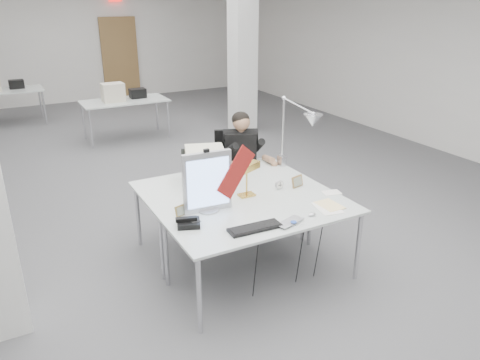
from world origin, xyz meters
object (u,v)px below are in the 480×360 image
object	(u,v)px
office_chair	(239,175)
seated_person	(241,147)
desk_main	(264,214)
desk_phone	(189,223)
laptop	(293,224)
beige_monitor	(205,166)
bankers_lamp	(247,179)
monitor	(207,182)
architect_lamp	(295,131)

from	to	relation	value
office_chair	seated_person	distance (m)	0.38
desk_main	desk_phone	world-z (taller)	desk_phone
seated_person	laptop	world-z (taller)	seated_person
seated_person	desk_phone	world-z (taller)	seated_person
desk_main	desk_phone	bearing A→B (deg)	173.04
desk_phone	beige_monitor	distance (m)	1.04
bankers_lamp	desk_phone	bearing A→B (deg)	179.48
seated_person	monitor	xyz separation A→B (m)	(-0.98, -1.16, 0.14)
laptop	architect_lamp	xyz separation A→B (m)	(0.75, 1.09, 0.47)
desk_phone	beige_monitor	world-z (taller)	beige_monitor
desk_main	seated_person	size ratio (longest dim) A/B	1.82
office_chair	laptop	world-z (taller)	office_chair
monitor	beige_monitor	distance (m)	0.72
monitor	architect_lamp	bearing A→B (deg)	24.37
desk_main	seated_person	xyz separation A→B (m)	(0.54, 1.44, 0.16)
architect_lamp	desk_main	bearing A→B (deg)	-140.96
desk_phone	bankers_lamp	bearing A→B (deg)	44.13
desk_main	beige_monitor	bearing A→B (deg)	99.77
desk_phone	architect_lamp	xyz separation A→B (m)	(1.57, 0.67, 0.45)
desk_main	desk_phone	size ratio (longest dim) A/B	9.17
desk_main	monitor	distance (m)	0.60
laptop	beige_monitor	bearing A→B (deg)	82.90
beige_monitor	bankers_lamp	bearing A→B (deg)	-49.24
seated_person	monitor	world-z (taller)	seated_person
monitor	desk_phone	distance (m)	0.43
desk_main	architect_lamp	size ratio (longest dim) A/B	1.88
desk_main	seated_person	world-z (taller)	seated_person
laptop	bankers_lamp	bearing A→B (deg)	75.19
desk_main	bankers_lamp	xyz separation A→B (m)	(0.05, 0.42, 0.20)
monitor	desk_phone	xyz separation A→B (m)	(-0.28, -0.20, -0.26)
seated_person	beige_monitor	world-z (taller)	seated_person
desk_main	office_chair	bearing A→B (deg)	70.05
monitor	desk_phone	world-z (taller)	monitor
laptop	architect_lamp	distance (m)	1.41
bankers_lamp	architect_lamp	bearing A→B (deg)	-1.31
desk_main	beige_monitor	xyz separation A→B (m)	(-0.16, 0.95, 0.20)
bankers_lamp	beige_monitor	size ratio (longest dim) A/B	0.92
desk_main	seated_person	distance (m)	1.55
seated_person	beige_monitor	distance (m)	0.86
beige_monitor	desk_main	bearing A→B (deg)	-61.26
beige_monitor	architect_lamp	bearing A→B (deg)	8.16
bankers_lamp	architect_lamp	world-z (taller)	architect_lamp
bankers_lamp	laptop	bearing A→B (deg)	-110.20
beige_monitor	architect_lamp	world-z (taller)	architect_lamp
office_chair	beige_monitor	xyz separation A→B (m)	(-0.71, -0.55, 0.42)
desk_main	beige_monitor	size ratio (longest dim) A/B	4.48
seated_person	desk_phone	bearing A→B (deg)	-108.15
office_chair	architect_lamp	size ratio (longest dim) A/B	1.10
seated_person	desk_phone	xyz separation A→B (m)	(-1.26, -1.36, -0.12)
monitor	beige_monitor	size ratio (longest dim) A/B	1.43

